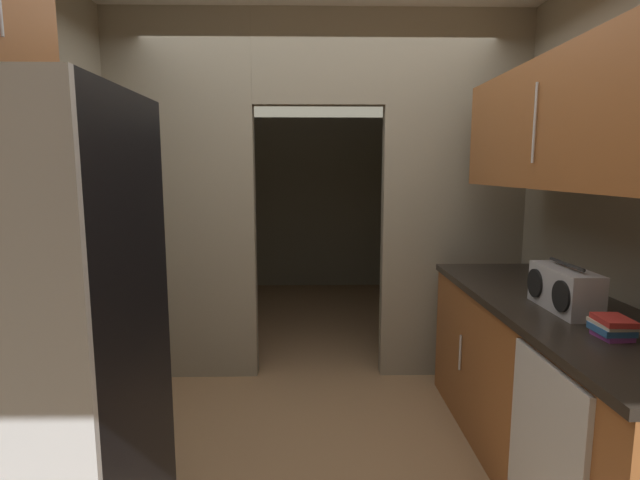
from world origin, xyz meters
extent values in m
plane|color=#93704C|center=(0.00, 0.00, 0.00)|extent=(20.00, 20.00, 0.00)
cube|color=gray|center=(-1.00, 1.29, 1.35)|extent=(1.05, 0.12, 2.70)
cube|color=gray|center=(1.00, 1.29, 1.35)|extent=(1.05, 0.12, 2.70)
cube|color=gray|center=(0.00, 1.29, 2.37)|extent=(0.95, 0.12, 0.66)
cube|color=gray|center=(0.00, 4.25, 1.35)|extent=(3.05, 0.10, 2.70)
cube|color=gray|center=(-1.48, 2.77, 1.35)|extent=(0.10, 2.96, 2.70)
cube|color=gray|center=(1.48, 2.77, 1.35)|extent=(0.10, 2.96, 2.70)
cube|color=black|center=(-1.09, -0.56, 0.93)|extent=(0.76, 0.74, 1.86)
cube|color=brown|center=(1.18, 0.01, 0.44)|extent=(0.65, 2.11, 0.87)
cube|color=black|center=(1.18, 0.01, 0.89)|extent=(0.69, 2.11, 0.04)
cylinder|color=#B7BABC|center=(0.84, -0.46, 0.48)|extent=(0.01, 0.01, 0.22)
cylinder|color=#B7BABC|center=(0.84, 0.47, 0.48)|extent=(0.01, 0.01, 0.22)
cube|color=#B7BABC|center=(0.85, -0.58, 0.43)|extent=(0.02, 0.56, 0.85)
cube|color=brown|center=(1.18, 0.01, 1.80)|extent=(0.34, 1.90, 0.62)
cylinder|color=#B7BABC|center=(1.00, 0.01, 1.80)|extent=(0.01, 0.01, 0.37)
cube|color=#B2B2B7|center=(1.15, -0.09, 1.01)|extent=(0.16, 0.42, 0.20)
cylinder|color=#262626|center=(1.15, -0.09, 1.14)|extent=(0.02, 0.30, 0.02)
cylinder|color=black|center=(1.07, -0.21, 1.01)|extent=(0.01, 0.14, 0.14)
cylinder|color=black|center=(1.07, 0.04, 1.01)|extent=(0.01, 0.14, 0.14)
cube|color=#8C3893|center=(1.14, -0.47, 0.92)|extent=(0.12, 0.13, 0.02)
cube|color=#2D609E|center=(1.14, -0.47, 0.95)|extent=(0.13, 0.14, 0.03)
cube|color=beige|center=(1.15, -0.47, 0.97)|extent=(0.12, 0.16, 0.01)
cube|color=red|center=(1.14, -0.48, 0.99)|extent=(0.12, 0.16, 0.02)
camera|label=1|loc=(-0.06, -2.30, 1.58)|focal=27.05mm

